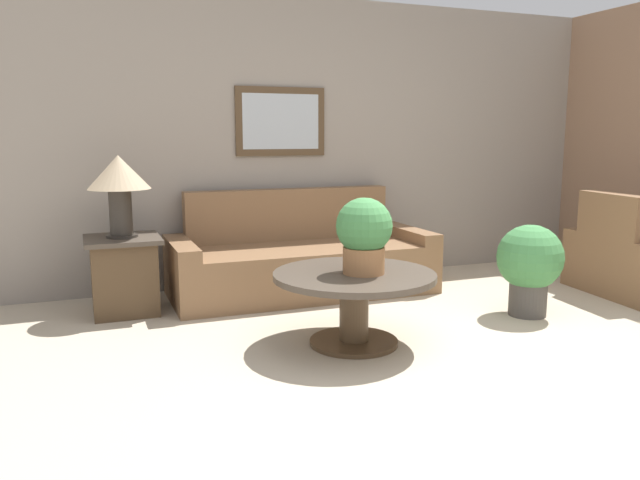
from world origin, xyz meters
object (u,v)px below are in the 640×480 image
table_lamp (119,179)px  potted_plant_on_table (364,233)px  coffee_table (354,293)px  potted_plant_floor (530,263)px  side_table (124,274)px  couch_main (301,261)px  armchair (639,263)px

table_lamp → potted_plant_on_table: bearing=-44.2°
coffee_table → potted_plant_floor: size_ratio=1.52×
side_table → potted_plant_on_table: (1.40, -1.36, 0.44)m
couch_main → potted_plant_floor: size_ratio=3.21×
armchair → table_lamp: table_lamp is taller
side_table → coffee_table: bearing=-44.2°
armchair → table_lamp: (-4.20, 1.01, 0.76)m
couch_main → side_table: size_ratio=3.78×
coffee_table → potted_plant_on_table: size_ratio=2.17×
coffee_table → potted_plant_on_table: bearing=-42.1°
table_lamp → potted_plant_floor: size_ratio=0.89×
potted_plant_on_table → couch_main: bearing=86.6°
side_table → potted_plant_on_table: size_ratio=1.21×
table_lamp → potted_plant_on_table: table_lamp is taller
side_table → armchair: bearing=-13.5°
coffee_table → side_table: size_ratio=1.78×
coffee_table → potted_plant_on_table: 0.40m
armchair → side_table: (-4.20, 1.01, 0.03)m
table_lamp → side_table: bearing=0.0°
couch_main → coffee_table: bearing=-95.3°
side_table → potted_plant_floor: size_ratio=0.85×
armchair → potted_plant_floor: 1.34m
armchair → potted_plant_floor: size_ratio=1.60×
coffee_table → table_lamp: (-1.35, 1.32, 0.69)m
armchair → potted_plant_on_table: size_ratio=2.28×
armchair → table_lamp: size_ratio=1.80×
coffee_table → side_table: bearing=135.8°
potted_plant_floor → couch_main: bearing=136.8°
armchair → side_table: armchair is taller
armchair → potted_plant_floor: bearing=103.0°
table_lamp → potted_plant_on_table: 1.97m
armchair → potted_plant_floor: armchair is taller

